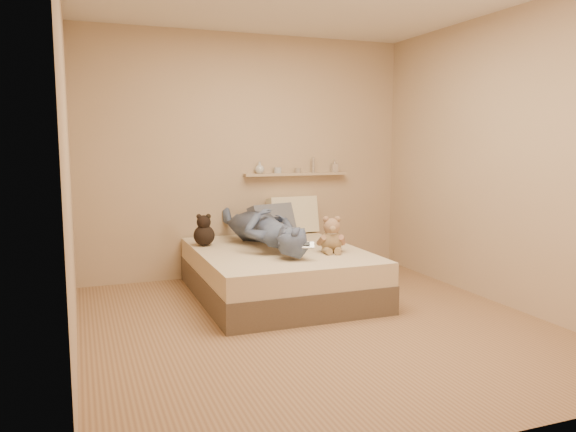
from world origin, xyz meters
name	(u,v)px	position (x,y,z in m)	size (l,w,h in m)	color
room	(318,162)	(0.00, 0.00, 1.30)	(3.80, 3.80, 3.80)	#9B7550
bed	(278,272)	(0.00, 0.93, 0.22)	(1.50, 1.90, 0.45)	brown
game_console	(305,245)	(0.04, 0.34, 0.59)	(0.17, 0.12, 0.05)	#ACAEB3
teddy_bear	(331,237)	(0.41, 0.60, 0.59)	(0.27, 0.28, 0.34)	#90774E
dark_plush	(204,232)	(-0.61, 1.34, 0.59)	(0.21, 0.21, 0.32)	black
pillow_cream	(293,215)	(0.48, 1.76, 0.65)	(0.55, 0.16, 0.40)	beige
pillow_grey	(272,221)	(0.19, 1.62, 0.62)	(0.50, 0.14, 0.34)	slate
person	(264,227)	(-0.08, 1.10, 0.64)	(0.58, 1.58, 0.38)	#4B5C77
wall_shelf	(297,174)	(0.55, 1.84, 1.10)	(1.20, 0.12, 0.03)	tan
shelf_bottles	(287,167)	(0.44, 1.84, 1.18)	(1.00, 0.13, 0.17)	silver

